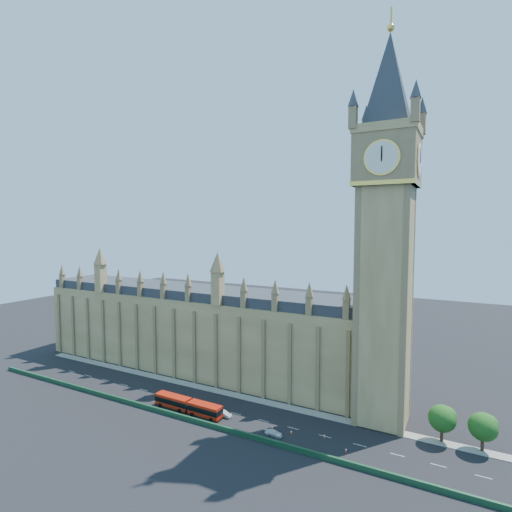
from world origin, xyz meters
The scene contains 15 objects.
ground centered at (0.00, 0.00, 0.00)m, with size 400.00×400.00×0.00m, color black.
palace_westminster centered at (-25.00, 22.00, 13.86)m, with size 120.00×20.00×28.00m.
elizabeth_tower centered at (38.00, 13.99, 54.56)m, with size 20.59×20.59×105.00m.
bridge_parapet centered at (0.00, -9.00, 0.60)m, with size 160.00×0.60×1.20m, color #1E4C2D.
kerb_north centered at (0.00, 9.50, 0.08)m, with size 160.00×3.00×0.16m, color gray.
tree_east_near centered at (52.22, 10.08, 5.64)m, with size 6.00×6.00×8.50m.
tree_east_far centered at (60.22, 10.08, 5.64)m, with size 6.00×6.00×8.50m.
red_bus centered at (-7.59, -5.24, 1.81)m, with size 20.32×3.60×3.44m.
car_grey centered at (-1.72, -5.65, 0.65)m, with size 1.53×3.81×1.30m, color #3F4347.
car_silver centered at (2.00, -2.79, 0.70)m, with size 1.49×4.26×1.40m, color #A9ACB1.
car_white centered at (17.33, -5.28, 0.62)m, with size 1.75×4.31×1.25m, color white.
cone_a centered at (28.03, -0.68, 0.39)m, with size 0.61×0.61×0.79m.
cone_b centered at (20.60, -2.57, 0.39)m, with size 0.53×0.53×0.78m.
cone_c centered at (15.72, -2.66, 0.34)m, with size 0.45×0.45×0.69m.
cone_d centered at (34.00, -3.97, 0.38)m, with size 0.49×0.49×0.77m.
Camera 1 is at (55.47, -86.16, 48.78)m, focal length 28.00 mm.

